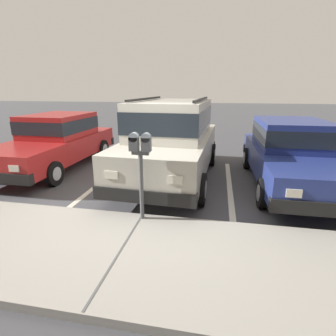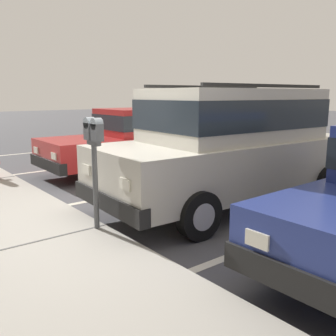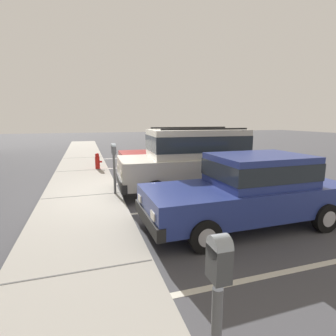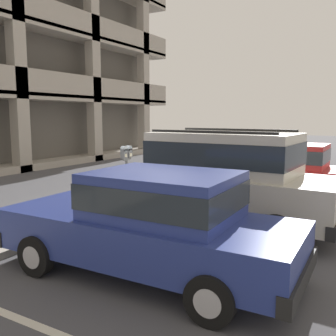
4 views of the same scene
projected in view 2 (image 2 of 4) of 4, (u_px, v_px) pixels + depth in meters
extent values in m
cube|color=#4C4C51|center=(119.00, 233.00, 5.30)|extent=(80.00, 80.00, 0.10)
cube|color=#ADA89E|center=(25.00, 249.00, 4.48)|extent=(40.00, 2.20, 0.12)
cube|color=#606060|center=(24.00, 244.00, 4.47)|extent=(0.03, 2.16, 0.00)
cube|color=silver|center=(272.00, 239.00, 4.93)|extent=(0.12, 4.80, 0.01)
cube|color=silver|center=(138.00, 192.00, 7.36)|extent=(0.12, 4.80, 0.01)
cube|color=silver|center=(70.00, 167.00, 9.78)|extent=(0.12, 4.80, 0.01)
cube|color=silver|center=(29.00, 153.00, 12.21)|extent=(0.12, 4.80, 0.01)
cube|color=beige|center=(230.00, 163.00, 6.37)|extent=(2.05, 4.78, 0.80)
cube|color=beige|center=(234.00, 115.00, 6.24)|extent=(1.75, 2.98, 0.84)
cube|color=#232B33|center=(234.00, 113.00, 6.23)|extent=(1.77, 3.01, 0.46)
cube|color=black|center=(108.00, 201.00, 5.09)|extent=(1.88, 0.24, 0.24)
cube|color=black|center=(309.00, 165.00, 7.75)|extent=(1.88, 0.24, 0.24)
cube|color=silver|center=(86.00, 169.00, 5.44)|extent=(0.24, 0.04, 0.14)
cube|color=silver|center=(125.00, 184.00, 4.54)|extent=(0.24, 0.04, 0.14)
cylinder|color=black|center=(129.00, 188.00, 6.32)|extent=(0.23, 0.67, 0.66)
cylinder|color=#B2B2B7|center=(129.00, 188.00, 6.32)|extent=(0.24, 0.37, 0.36)
cylinder|color=black|center=(199.00, 215.00, 4.89)|extent=(0.23, 0.67, 0.66)
cylinder|color=#B2B2B7|center=(199.00, 215.00, 4.89)|extent=(0.24, 0.37, 0.36)
cylinder|color=black|center=(248.00, 168.00, 8.00)|extent=(0.23, 0.67, 0.66)
cylinder|color=#B2B2B7|center=(248.00, 168.00, 8.00)|extent=(0.24, 0.37, 0.36)
cylinder|color=black|center=(325.00, 184.00, 6.57)|extent=(0.23, 0.67, 0.66)
cylinder|color=#B2B2B7|center=(325.00, 184.00, 6.57)|extent=(0.24, 0.37, 0.36)
cube|color=black|center=(207.00, 87.00, 6.69)|extent=(0.17, 2.62, 0.05)
cube|color=black|center=(268.00, 86.00, 5.60)|extent=(0.17, 2.62, 0.05)
cube|color=black|center=(315.00, 288.00, 2.88)|extent=(1.74, 0.18, 0.24)
cube|color=silver|center=(257.00, 240.00, 3.20)|extent=(0.24, 0.03, 0.14)
cylinder|color=black|center=(282.00, 244.00, 4.03)|extent=(0.17, 0.60, 0.60)
cylinder|color=#B2B2B7|center=(282.00, 244.00, 4.03)|extent=(0.18, 0.33, 0.33)
cube|color=red|center=(133.00, 147.00, 9.29)|extent=(1.75, 4.42, 0.60)
cube|color=red|center=(142.00, 121.00, 9.35)|extent=(1.52, 2.00, 0.64)
cube|color=#232B33|center=(142.00, 121.00, 9.34)|extent=(1.54, 2.02, 0.35)
cube|color=black|center=(48.00, 164.00, 8.02)|extent=(1.74, 0.18, 0.24)
cube|color=black|center=(197.00, 147.00, 10.62)|extent=(1.74, 0.18, 0.24)
cube|color=silver|center=(36.00, 150.00, 8.35)|extent=(0.24, 0.03, 0.14)
cube|color=silver|center=(54.00, 156.00, 7.53)|extent=(0.24, 0.03, 0.14)
cylinder|color=black|center=(67.00, 160.00, 9.17)|extent=(0.17, 0.60, 0.60)
cylinder|color=#B2B2B7|center=(67.00, 160.00, 9.17)|extent=(0.18, 0.33, 0.33)
cylinder|color=black|center=(99.00, 171.00, 7.88)|extent=(0.17, 0.60, 0.60)
cylinder|color=#B2B2B7|center=(99.00, 171.00, 7.88)|extent=(0.18, 0.33, 0.33)
cylinder|color=black|center=(157.00, 150.00, 10.81)|extent=(0.17, 0.60, 0.60)
cylinder|color=#B2B2B7|center=(157.00, 150.00, 10.81)|extent=(0.18, 0.33, 0.33)
cylinder|color=black|center=(196.00, 158.00, 9.52)|extent=(0.17, 0.60, 0.60)
cylinder|color=#B2B2B7|center=(196.00, 158.00, 9.52)|extent=(0.18, 0.33, 0.33)
cylinder|color=#595B60|center=(96.00, 187.00, 4.91)|extent=(0.07, 0.07, 1.12)
cube|color=#595B60|center=(94.00, 143.00, 4.80)|extent=(0.28, 0.06, 0.06)
cube|color=#515459|center=(97.00, 133.00, 4.70)|extent=(0.15, 0.11, 0.22)
cylinder|color=#8C99A3|center=(97.00, 124.00, 4.68)|extent=(0.15, 0.11, 0.15)
cube|color=#B7B293|center=(101.00, 135.00, 4.74)|extent=(0.08, 0.01, 0.08)
cube|color=#515459|center=(90.00, 131.00, 4.85)|extent=(0.15, 0.11, 0.22)
cylinder|color=#8C99A3|center=(89.00, 123.00, 4.83)|extent=(0.15, 0.11, 0.15)
cube|color=#B7B293|center=(94.00, 134.00, 4.89)|extent=(0.08, 0.01, 0.08)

